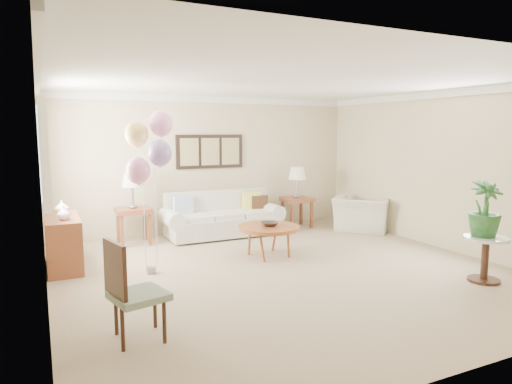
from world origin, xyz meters
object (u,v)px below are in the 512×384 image
Objects in this scene: sofa at (222,219)px; balloon_cluster at (149,146)px; coffee_table at (269,228)px; accent_chair at (131,289)px; armchair at (362,214)px.

balloon_cluster is at bearing -134.47° from sofa.
accent_chair is at bearing -140.53° from coffee_table.
balloon_cluster reaches higher than coffee_table.
sofa is 4.35m from accent_chair.
coffee_table is 1.00× the size of accent_chair.
sofa is 2.80m from balloon_cluster.
accent_chair is (-2.33, -3.68, 0.17)m from sofa.
balloon_cluster is at bearing 59.86° from armchair.
armchair reaches higher than coffee_table.
armchair is at bearing 30.41° from accent_chair.
sofa is at bearing 31.29° from armchair.
accent_chair is 2.40m from balloon_cluster.
sofa is 1.01× the size of balloon_cluster.
accent_chair is (-2.46, -2.03, 0.05)m from coffee_table.
accent_chair is (-4.97, -2.92, 0.16)m from armchair.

